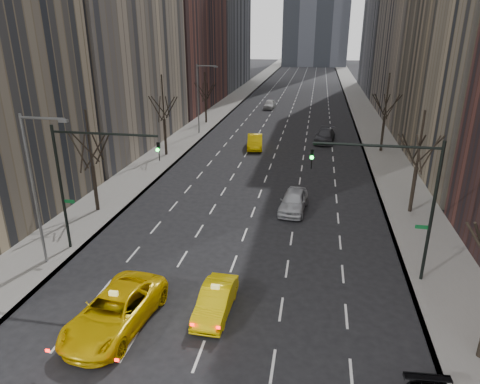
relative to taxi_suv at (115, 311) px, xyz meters
The scene contains 17 objects.
sidewalk_left 65.22m from the taxi_suv, 96.90° to the left, with size 4.50×320.00×0.15m, color slate.
sidewalk_right 66.86m from the taxi_suv, 75.57° to the left, with size 4.50×320.00×0.15m, color slate.
tree_lw_b 15.10m from the taxi_suv, 120.76° to the left, with size 3.36×3.50×7.82m.
tree_lw_c 29.90m from the taxi_suv, 104.79° to the left, with size 3.36×3.50×8.74m.
tree_lw_d 47.43m from the taxi_suv, 99.22° to the left, with size 3.36×3.50×7.36m.
tree_rw_b 23.62m from the taxi_suv, 45.58° to the left, with size 3.36×3.50×7.82m.
tree_rw_c 38.56m from the taxi_suv, 64.72° to the left, with size 3.36×3.50×8.74m.
traffic_mast_left 9.42m from the taxi_suv, 124.85° to the left, with size 6.69×0.39×8.00m.
traffic_mast_right 15.80m from the taxi_suv, 26.51° to the left, with size 6.69×0.39×8.00m.
streetlight_near 9.29m from the taxi_suv, 143.55° to the left, with size 2.83×0.22×9.00m.
streetlight_far 40.54m from the taxi_suv, 99.18° to the left, with size 2.83×0.22×9.00m.
taxi_suv is the anchor object (origin of this frame).
taxi_sedan 4.83m from the taxi_suv, 23.05° to the left, with size 1.48×4.25×1.40m, color #E5C204.
silver_sedan_ahead 17.29m from the taxi_suv, 64.40° to the left, with size 1.94×4.83×1.65m, color #AAADB2.
far_taxi 33.63m from the taxi_suv, 86.96° to the left, with size 1.73×4.97×1.64m, color yellow.
far_suv_grey 39.46m from the taxi_suv, 75.28° to the left, with size 2.22×5.45×1.58m, color #2C2B30.
far_car_white 61.22m from the taxi_suv, 89.64° to the left, with size 1.81×4.51×1.54m, color silver.
Camera 1 is at (4.41, -10.32, 13.37)m, focal length 32.00 mm.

